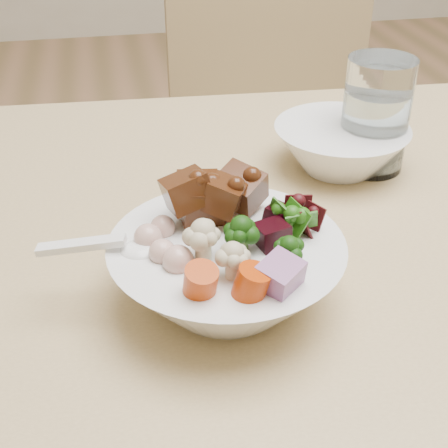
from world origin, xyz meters
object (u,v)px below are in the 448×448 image
(food_bowl, at_px, (228,266))
(side_bowl, at_px, (340,148))
(chair_far, at_px, (281,127))
(water_glass, at_px, (375,119))

(food_bowl, distance_m, side_bowl, 0.28)
(chair_far, relative_size, water_glass, 6.86)
(food_bowl, relative_size, water_glass, 1.50)
(water_glass, bearing_deg, side_bowl, 173.82)
(food_bowl, relative_size, side_bowl, 1.25)
(chair_far, relative_size, food_bowl, 4.58)
(side_bowl, bearing_deg, food_bowl, -130.08)
(side_bowl, bearing_deg, water_glass, -6.18)
(food_bowl, xyz_separation_m, water_glass, (0.22, 0.21, 0.03))
(chair_far, height_order, side_bowl, chair_far)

